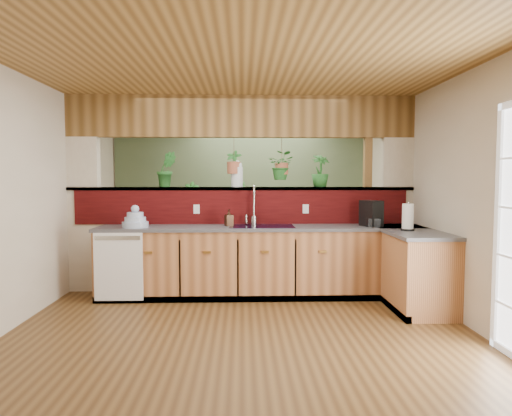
{
  "coord_description": "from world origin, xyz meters",
  "views": [
    {
      "loc": [
        0.01,
        -4.78,
        1.52
      ],
      "look_at": [
        0.17,
        0.7,
        1.15
      ],
      "focal_mm": 32.0,
      "sensor_mm": 36.0,
      "label": 1
    }
  ],
  "objects_px": {
    "dish_stack": "(135,220)",
    "coffee_maker": "(371,214)",
    "shelving_console": "(216,235)",
    "paper_towel": "(408,218)",
    "soap_dispenser": "(229,218)",
    "faucet": "(254,204)",
    "glass_jar": "(237,174)"
  },
  "relations": [
    {
      "from": "dish_stack",
      "to": "coffee_maker",
      "type": "height_order",
      "value": "coffee_maker"
    },
    {
      "from": "dish_stack",
      "to": "shelving_console",
      "type": "bearing_deg",
      "value": 70.02
    },
    {
      "from": "paper_towel",
      "to": "shelving_console",
      "type": "distance_m",
      "value": 3.72
    },
    {
      "from": "soap_dispenser",
      "to": "paper_towel",
      "type": "height_order",
      "value": "paper_towel"
    },
    {
      "from": "faucet",
      "to": "shelving_console",
      "type": "height_order",
      "value": "faucet"
    },
    {
      "from": "paper_towel",
      "to": "shelving_console",
      "type": "relative_size",
      "value": 0.23
    },
    {
      "from": "coffee_maker",
      "to": "paper_towel",
      "type": "height_order",
      "value": "paper_towel"
    },
    {
      "from": "faucet",
      "to": "soap_dispenser",
      "type": "relative_size",
      "value": 2.48
    },
    {
      "from": "faucet",
      "to": "paper_towel",
      "type": "relative_size",
      "value": 1.56
    },
    {
      "from": "paper_towel",
      "to": "soap_dispenser",
      "type": "bearing_deg",
      "value": 164.61
    },
    {
      "from": "glass_jar",
      "to": "shelving_console",
      "type": "height_order",
      "value": "glass_jar"
    },
    {
      "from": "paper_towel",
      "to": "dish_stack",
      "type": "bearing_deg",
      "value": 172.55
    },
    {
      "from": "dish_stack",
      "to": "soap_dispenser",
      "type": "xyz_separation_m",
      "value": [
        1.15,
        0.15,
        0.02
      ]
    },
    {
      "from": "faucet",
      "to": "dish_stack",
      "type": "bearing_deg",
      "value": -170.27
    },
    {
      "from": "soap_dispenser",
      "to": "shelving_console",
      "type": "distance_m",
      "value": 2.3
    },
    {
      "from": "faucet",
      "to": "glass_jar",
      "type": "bearing_deg",
      "value": 134.17
    },
    {
      "from": "dish_stack",
      "to": "coffee_maker",
      "type": "xyz_separation_m",
      "value": [
        2.96,
        0.04,
        0.06
      ]
    },
    {
      "from": "coffee_maker",
      "to": "glass_jar",
      "type": "height_order",
      "value": "glass_jar"
    },
    {
      "from": "glass_jar",
      "to": "shelving_console",
      "type": "relative_size",
      "value": 0.25
    },
    {
      "from": "faucet",
      "to": "soap_dispenser",
      "type": "distance_m",
      "value": 0.38
    },
    {
      "from": "soap_dispenser",
      "to": "glass_jar",
      "type": "height_order",
      "value": "glass_jar"
    },
    {
      "from": "dish_stack",
      "to": "shelving_console",
      "type": "distance_m",
      "value": 2.58
    },
    {
      "from": "coffee_maker",
      "to": "glass_jar",
      "type": "relative_size",
      "value": 0.92
    },
    {
      "from": "paper_towel",
      "to": "coffee_maker",
      "type": "bearing_deg",
      "value": 121.96
    },
    {
      "from": "shelving_console",
      "to": "paper_towel",
      "type": "bearing_deg",
      "value": -64.33
    },
    {
      "from": "paper_towel",
      "to": "glass_jar",
      "type": "distance_m",
      "value": 2.25
    },
    {
      "from": "glass_jar",
      "to": "coffee_maker",
      "type": "bearing_deg",
      "value": -14.24
    },
    {
      "from": "coffee_maker",
      "to": "shelving_console",
      "type": "height_order",
      "value": "coffee_maker"
    },
    {
      "from": "soap_dispenser",
      "to": "faucet",
      "type": "bearing_deg",
      "value": 17.45
    },
    {
      "from": "coffee_maker",
      "to": "shelving_console",
      "type": "xyz_separation_m",
      "value": [
        -2.09,
        2.33,
        -0.55
      ]
    },
    {
      "from": "coffee_maker",
      "to": "glass_jar",
      "type": "bearing_deg",
      "value": 144.48
    },
    {
      "from": "faucet",
      "to": "glass_jar",
      "type": "xyz_separation_m",
      "value": [
        -0.22,
        0.22,
        0.39
      ]
    }
  ]
}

